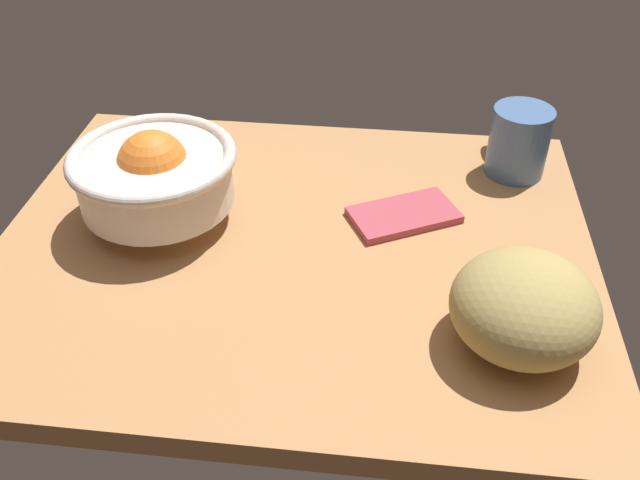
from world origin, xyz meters
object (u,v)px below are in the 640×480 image
fruit_bowl (155,173)px  bread_loaf (524,307)px  mug (518,140)px  napkin_folded (404,215)px

fruit_bowl → bread_loaf: 46.25cm
fruit_bowl → bread_loaf: bearing=158.3°
mug → bread_loaf: bearing=84.8°
napkin_folded → mug: size_ratio=1.07×
fruit_bowl → bread_loaf: size_ratio=1.38×
fruit_bowl → mug: size_ratio=1.64×
bread_loaf → mug: size_ratio=1.19×
napkin_folded → mug: mug is taller
bread_loaf → mug: 34.23cm
bread_loaf → mug: bearing=-95.2°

